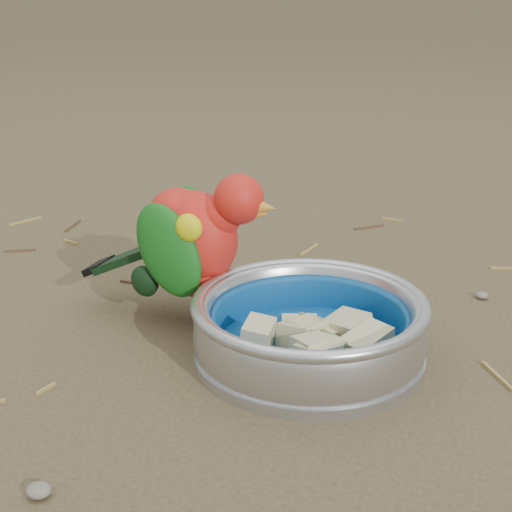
% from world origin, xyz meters
% --- Properties ---
extents(ground, '(60.00, 60.00, 0.00)m').
position_xyz_m(ground, '(0.00, 0.00, 0.00)').
color(ground, brown).
extents(food_bowl, '(0.21, 0.21, 0.02)m').
position_xyz_m(food_bowl, '(0.04, -0.04, 0.01)').
color(food_bowl, '#B2B2BA').
rests_on(food_bowl, ground).
extents(bowl_wall, '(0.21, 0.21, 0.04)m').
position_xyz_m(bowl_wall, '(0.04, -0.04, 0.04)').
color(bowl_wall, '#B2B2BA').
rests_on(bowl_wall, food_bowl).
extents(fruit_wedges, '(0.13, 0.13, 0.03)m').
position_xyz_m(fruit_wedges, '(0.04, -0.04, 0.03)').
color(fruit_wedges, '#C2B689').
rests_on(fruit_wedges, food_bowl).
extents(lory_parrot, '(0.20, 0.11, 0.15)m').
position_xyz_m(lory_parrot, '(-0.09, 0.01, 0.08)').
color(lory_parrot, red).
rests_on(lory_parrot, ground).
extents(ground_debris, '(0.90, 0.80, 0.01)m').
position_xyz_m(ground_debris, '(0.00, 0.05, 0.00)').
color(ground_debris, olive).
rests_on(ground_debris, ground).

